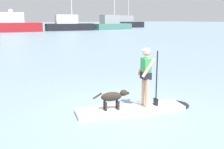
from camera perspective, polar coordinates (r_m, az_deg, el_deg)
name	(u,v)px	position (r m, az deg, el deg)	size (l,w,h in m)	color
ground_plane	(131,111)	(7.79, 4.01, -7.78)	(400.00, 400.00, 0.00)	gray
paddleboard	(138,108)	(7.85, 5.59, -7.26)	(3.51, 1.64, 0.10)	silver
person_paddler	(146,73)	(7.67, 7.36, 0.29)	(0.66, 0.57, 1.71)	tan
dog	(113,97)	(7.48, 0.25, -4.82)	(1.05, 0.40, 0.55)	#2D231E
moored_boat_far_starboard	(14,25)	(57.62, -20.21, 10.00)	(10.24, 4.03, 4.49)	maroon
moored_boat_center	(69,25)	(61.35, -9.22, 10.52)	(10.98, 4.13, 9.89)	black
moored_boat_outer	(112,24)	(66.65, -0.08, 10.76)	(10.93, 4.24, 8.62)	#3F7266
moored_boat_starboard	(126,23)	(81.97, 3.11, 10.97)	(10.69, 4.71, 8.94)	black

